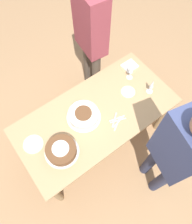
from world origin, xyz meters
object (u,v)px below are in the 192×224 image
(wine_glass_far, at_px, (152,85))
(person_cutting, at_px, (175,154))
(cake_front_chocolate, at_px, (61,150))
(person_watching, at_px, (91,33))
(wine_glass_near, at_px, (131,69))
(cake_center_white, at_px, (84,115))

(wine_glass_far, relative_size, person_cutting, 0.12)
(cake_front_chocolate, height_order, person_watching, person_watching)
(wine_glass_far, relative_size, person_watching, 0.11)
(person_cutting, height_order, person_watching, person_watching)
(wine_glass_near, xyz_separation_m, person_cutting, (-0.35, -0.92, 0.11))
(cake_center_white, xyz_separation_m, cake_front_chocolate, (-0.37, -0.17, 0.01))
(person_watching, bearing_deg, cake_front_chocolate, -42.78)
(cake_front_chocolate, bearing_deg, person_cutting, -42.47)
(person_watching, bearing_deg, cake_center_white, -35.17)
(cake_center_white, height_order, person_cutting, person_cutting)
(cake_center_white, relative_size, person_watching, 0.20)
(person_watching, bearing_deg, person_cutting, -2.75)
(person_cutting, xyz_separation_m, person_watching, (0.23, 1.47, 0.03))
(cake_center_white, relative_size, cake_front_chocolate, 1.06)
(cake_front_chocolate, xyz_separation_m, wine_glass_far, (1.12, 0.00, 0.08))
(wine_glass_far, bearing_deg, cake_front_chocolate, -179.95)
(wine_glass_near, distance_m, person_watching, 0.58)
(cake_front_chocolate, distance_m, person_cutting, 0.99)
(person_cutting, bearing_deg, wine_glass_far, -18.70)
(wine_glass_near, height_order, person_watching, person_watching)
(person_cutting, distance_m, person_watching, 1.49)
(wine_glass_near, relative_size, person_watching, 0.13)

